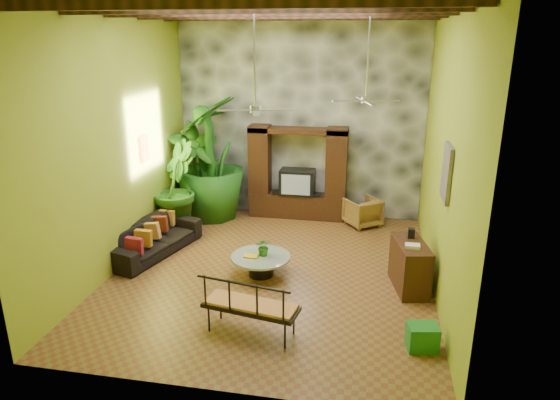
% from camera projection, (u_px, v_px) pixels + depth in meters
% --- Properties ---
extents(ground, '(7.00, 7.00, 0.00)m').
position_uv_depth(ground, '(273.00, 271.00, 9.73)').
color(ground, brown).
rests_on(ground, ground).
extents(back_wall, '(6.00, 0.02, 5.00)m').
position_uv_depth(back_wall, '(300.00, 116.00, 12.20)').
color(back_wall, '#97A225').
rests_on(back_wall, ground).
extents(left_wall, '(0.02, 7.00, 5.00)m').
position_uv_depth(left_wall, '(117.00, 139.00, 9.46)').
color(left_wall, '#97A225').
rests_on(left_wall, ground).
extents(right_wall, '(0.02, 7.00, 5.00)m').
position_uv_depth(right_wall, '(446.00, 152.00, 8.41)').
color(right_wall, '#97A225').
rests_on(right_wall, ground).
extents(stone_accent_wall, '(5.98, 0.10, 4.98)m').
position_uv_depth(stone_accent_wall, '(300.00, 116.00, 12.15)').
color(stone_accent_wall, '#36383D').
rests_on(stone_accent_wall, ground).
extents(ceiling_beams, '(5.95, 5.36, 0.22)m').
position_uv_depth(ceiling_beams, '(271.00, 10.00, 8.22)').
color(ceiling_beams, '#3C2013').
rests_on(ceiling_beams, ceiling).
extents(entertainment_center, '(2.40, 0.55, 2.30)m').
position_uv_depth(entertainment_center, '(297.00, 180.00, 12.35)').
color(entertainment_center, black).
rests_on(entertainment_center, ground).
extents(ceiling_fan_front, '(1.28, 1.28, 1.86)m').
position_uv_depth(ceiling_fan_front, '(255.00, 97.00, 8.32)').
color(ceiling_fan_front, '#A2A2A6').
rests_on(ceiling_fan_front, ceiling).
extents(ceiling_fan_back, '(1.28, 1.28, 1.86)m').
position_uv_depth(ceiling_fan_back, '(366.00, 89.00, 9.49)').
color(ceiling_fan_back, '#A2A2A6').
rests_on(ceiling_fan_back, ceiling).
extents(wall_art_mask, '(0.06, 0.32, 0.55)m').
position_uv_depth(wall_art_mask, '(144.00, 149.00, 10.51)').
color(wall_art_mask, orange).
rests_on(wall_art_mask, left_wall).
extents(wall_art_painting, '(0.06, 0.70, 0.90)m').
position_uv_depth(wall_art_painting, '(447.00, 173.00, 7.92)').
color(wall_art_painting, '#2B659F').
rests_on(wall_art_painting, right_wall).
extents(sofa, '(1.49, 2.46, 0.67)m').
position_uv_depth(sofa, '(152.00, 238.00, 10.45)').
color(sofa, black).
rests_on(sofa, ground).
extents(wicker_armchair, '(1.02, 1.03, 0.68)m').
position_uv_depth(wicker_armchair, '(363.00, 212.00, 11.97)').
color(wicker_armchair, brown).
rests_on(wicker_armchair, ground).
extents(tall_plant_a, '(1.51, 1.46, 2.39)m').
position_uv_depth(tall_plant_a, '(196.00, 171.00, 12.24)').
color(tall_plant_a, '#29631A').
rests_on(tall_plant_a, ground).
extents(tall_plant_b, '(1.19, 1.35, 2.10)m').
position_uv_depth(tall_plant_b, '(175.00, 187.00, 11.48)').
color(tall_plant_b, '#286019').
rests_on(tall_plant_b, ground).
extents(tall_plant_c, '(1.72, 1.72, 3.03)m').
position_uv_depth(tall_plant_c, '(210.00, 158.00, 12.17)').
color(tall_plant_c, '#226219').
rests_on(tall_plant_c, ground).
extents(coffee_table, '(1.13, 1.13, 0.40)m').
position_uv_depth(coffee_table, '(261.00, 263.00, 9.49)').
color(coffee_table, black).
rests_on(coffee_table, ground).
extents(centerpiece_plant, '(0.37, 0.34, 0.35)m').
position_uv_depth(centerpiece_plant, '(264.00, 247.00, 9.43)').
color(centerpiece_plant, '#27671B').
rests_on(centerpiece_plant, coffee_table).
extents(yellow_tray, '(0.27, 0.19, 0.03)m').
position_uv_depth(yellow_tray, '(251.00, 256.00, 9.41)').
color(yellow_tray, yellow).
rests_on(yellow_tray, coffee_table).
extents(iron_bench, '(1.54, 0.79, 0.57)m').
position_uv_depth(iron_bench, '(250.00, 304.00, 7.49)').
color(iron_bench, black).
rests_on(iron_bench, ground).
extents(side_console, '(0.71, 1.18, 0.88)m').
position_uv_depth(side_console, '(410.00, 266.00, 8.96)').
color(side_console, '#331C10').
rests_on(side_console, ground).
extents(green_bin, '(0.49, 0.40, 0.38)m').
position_uv_depth(green_bin, '(422.00, 337.00, 7.28)').
color(green_bin, '#1D702F').
rests_on(green_bin, ground).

